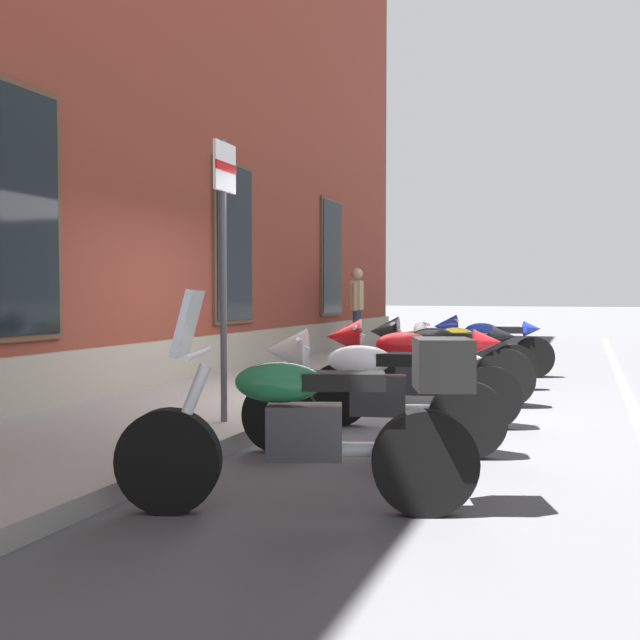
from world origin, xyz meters
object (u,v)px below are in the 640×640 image
at_px(motorcycle_black_sport, 435,357).
at_px(pedestrian_tan_coat, 357,304).
at_px(motorcycle_yellow_naked, 462,356).
at_px(motorcycle_red_sport, 404,368).
at_px(motorcycle_blue_sport, 483,343).
at_px(motorcycle_white_sport, 361,386).
at_px(parking_sign, 224,241).
at_px(motorcycle_green_touring, 316,421).

height_order(motorcycle_black_sport, pedestrian_tan_coat, pedestrian_tan_coat).
bearing_deg(motorcycle_yellow_naked, motorcycle_red_sport, 178.27).
bearing_deg(motorcycle_black_sport, motorcycle_blue_sport, -3.14).
relative_size(motorcycle_white_sport, parking_sign, 0.82).
relative_size(motorcycle_green_touring, parking_sign, 0.80).
bearing_deg(pedestrian_tan_coat, motorcycle_white_sport, -161.33).
height_order(motorcycle_yellow_naked, parking_sign, parking_sign).
bearing_deg(motorcycle_black_sport, motorcycle_yellow_naked, -3.63).
bearing_deg(motorcycle_red_sport, motorcycle_green_touring, -176.28).
bearing_deg(motorcycle_red_sport, motorcycle_white_sport, 178.36).
height_order(motorcycle_blue_sport, pedestrian_tan_coat, pedestrian_tan_coat).
distance_m(motorcycle_green_touring, motorcycle_yellow_naked, 5.54).
bearing_deg(motorcycle_white_sport, pedestrian_tan_coat, 18.67).
height_order(pedestrian_tan_coat, parking_sign, parking_sign).
bearing_deg(motorcycle_blue_sport, motorcycle_white_sport, 178.03).
bearing_deg(motorcycle_black_sport, motorcycle_white_sport, 179.26).
distance_m(motorcycle_green_touring, pedestrian_tan_coat, 9.87).
distance_m(motorcycle_red_sport, parking_sign, 2.13).
height_order(motorcycle_white_sport, motorcycle_red_sport, motorcycle_red_sport).
height_order(motorcycle_black_sport, motorcycle_yellow_naked, motorcycle_black_sport).
bearing_deg(motorcycle_red_sport, motorcycle_blue_sport, -2.07).
bearing_deg(parking_sign, motorcycle_black_sport, -29.71).
distance_m(motorcycle_green_touring, motorcycle_blue_sport, 7.02).
distance_m(pedestrian_tan_coat, parking_sign, 7.84).
distance_m(motorcycle_white_sport, motorcycle_blue_sport, 5.52).
xyz_separation_m(motorcycle_white_sport, pedestrian_tan_coat, (7.92, 2.67, 0.54)).
distance_m(motorcycle_black_sport, parking_sign, 3.10).
relative_size(motorcycle_green_touring, motorcycle_blue_sport, 1.04).
height_order(motorcycle_green_touring, motorcycle_yellow_naked, motorcycle_green_touring).
relative_size(motorcycle_blue_sport, pedestrian_tan_coat, 1.16).
distance_m(motorcycle_white_sport, motorcycle_black_sport, 2.68).
bearing_deg(pedestrian_tan_coat, motorcycle_green_touring, -162.95).
bearing_deg(motorcycle_green_touring, motorcycle_blue_sport, 0.20).
xyz_separation_m(motorcycle_green_touring, motorcycle_white_sport, (1.50, 0.21, 0.00)).
bearing_deg(motorcycle_white_sport, motorcycle_black_sport, -0.74).
xyz_separation_m(motorcycle_green_touring, parking_sign, (1.71, 1.59, 1.23)).
bearing_deg(motorcycle_blue_sport, parking_sign, 163.54).
height_order(motorcycle_red_sport, pedestrian_tan_coat, pedestrian_tan_coat).
height_order(motorcycle_yellow_naked, pedestrian_tan_coat, pedestrian_tan_coat).
bearing_deg(pedestrian_tan_coat, motorcycle_yellow_naked, -144.26).
xyz_separation_m(motorcycle_black_sport, motorcycle_blue_sport, (2.83, -0.16, -0.02)).
bearing_deg(motorcycle_green_touring, motorcycle_black_sport, 2.46).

